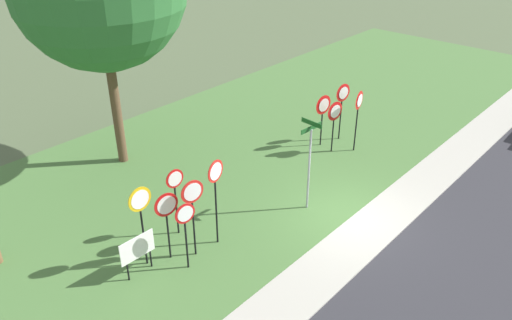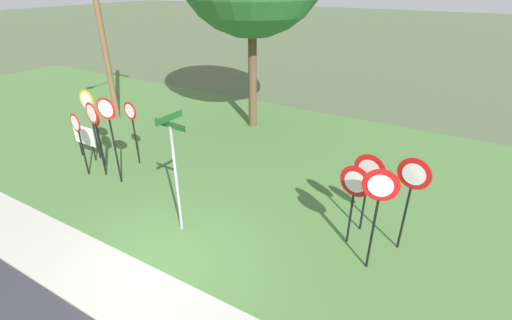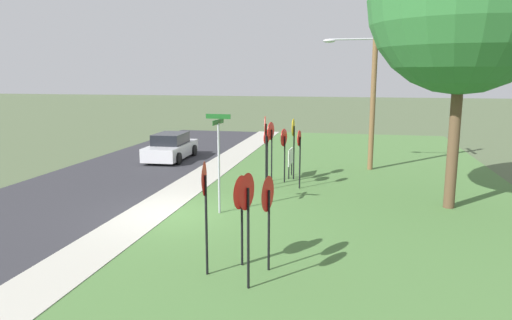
{
  "view_description": "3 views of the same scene",
  "coord_description": "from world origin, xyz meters",
  "px_view_note": "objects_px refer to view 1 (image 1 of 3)",
  "views": [
    {
      "loc": [
        -12.28,
        -6.79,
        9.75
      ],
      "look_at": [
        -0.65,
        3.6,
        1.15
      ],
      "focal_mm": 35.64,
      "sensor_mm": 36.0,
      "label": 1
    },
    {
      "loc": [
        5.1,
        -4.2,
        6.02
      ],
      "look_at": [
        0.66,
        3.44,
        1.5
      ],
      "focal_mm": 25.17,
      "sensor_mm": 36.0,
      "label": 2
    },
    {
      "loc": [
        13.64,
        5.63,
        4.49
      ],
      "look_at": [
        -0.25,
        2.71,
        1.87
      ],
      "focal_mm": 32.95,
      "sensor_mm": 36.0,
      "label": 3
    }
  ],
  "objects_px": {
    "stop_sign_near_right": "(167,212)",
    "yield_sign_far_left": "(335,115)",
    "street_name_post": "(310,158)",
    "notice_board": "(137,249)",
    "stop_sign_far_center": "(141,210)",
    "stop_sign_center_tall": "(216,185)",
    "yield_sign_near_right": "(343,98)",
    "yield_sign_near_left": "(359,107)",
    "stop_sign_near_left": "(185,223)",
    "stop_sign_far_right": "(175,189)",
    "yield_sign_far_right": "(323,109)",
    "stop_sign_far_left": "(193,202)"
  },
  "relations": [
    {
      "from": "stop_sign_near_right",
      "to": "yield_sign_far_left",
      "type": "distance_m",
      "value": 8.73
    },
    {
      "from": "street_name_post",
      "to": "notice_board",
      "type": "distance_m",
      "value": 6.06
    },
    {
      "from": "stop_sign_far_center",
      "to": "street_name_post",
      "type": "xyz_separation_m",
      "value": [
        5.39,
        -1.69,
        0.01
      ]
    },
    {
      "from": "stop_sign_center_tall",
      "to": "yield_sign_near_right",
      "type": "distance_m",
      "value": 8.54
    },
    {
      "from": "stop_sign_far_center",
      "to": "stop_sign_center_tall",
      "type": "relative_size",
      "value": 0.9
    },
    {
      "from": "stop_sign_center_tall",
      "to": "yield_sign_far_left",
      "type": "height_order",
      "value": "stop_sign_center_tall"
    },
    {
      "from": "stop_sign_near_right",
      "to": "yield_sign_far_left",
      "type": "bearing_deg",
      "value": 12.93
    },
    {
      "from": "stop_sign_near_right",
      "to": "yield_sign_far_left",
      "type": "height_order",
      "value": "stop_sign_near_right"
    },
    {
      "from": "yield_sign_near_right",
      "to": "street_name_post",
      "type": "xyz_separation_m",
      "value": [
        -5.11,
        -2.09,
        0.04
      ]
    },
    {
      "from": "yield_sign_near_left",
      "to": "stop_sign_near_left",
      "type": "bearing_deg",
      "value": 172.25
    },
    {
      "from": "street_name_post",
      "to": "yield_sign_near_right",
      "type": "bearing_deg",
      "value": 26.13
    },
    {
      "from": "stop_sign_near_right",
      "to": "stop_sign_far_right",
      "type": "xyz_separation_m",
      "value": [
        0.94,
        0.74,
        0.02
      ]
    },
    {
      "from": "yield_sign_far_right",
      "to": "stop_sign_far_left",
      "type": "bearing_deg",
      "value": -160.82
    },
    {
      "from": "stop_sign_far_center",
      "to": "yield_sign_near_left",
      "type": "height_order",
      "value": "stop_sign_far_center"
    },
    {
      "from": "yield_sign_near_left",
      "to": "yield_sign_far_left",
      "type": "xyz_separation_m",
      "value": [
        -0.66,
        0.65,
        -0.34
      ]
    },
    {
      "from": "stop_sign_far_right",
      "to": "stop_sign_center_tall",
      "type": "distance_m",
      "value": 1.41
    },
    {
      "from": "yield_sign_far_right",
      "to": "yield_sign_near_left",
      "type": "bearing_deg",
      "value": -58.81
    },
    {
      "from": "yield_sign_far_right",
      "to": "stop_sign_near_right",
      "type": "bearing_deg",
      "value": -164.22
    },
    {
      "from": "stop_sign_near_right",
      "to": "yield_sign_near_right",
      "type": "bearing_deg",
      "value": 15.11
    },
    {
      "from": "stop_sign_near_left",
      "to": "stop_sign_far_left",
      "type": "xyz_separation_m",
      "value": [
        0.53,
        0.27,
        0.3
      ]
    },
    {
      "from": "stop_sign_center_tall",
      "to": "yield_sign_near_right",
      "type": "bearing_deg",
      "value": -1.02
    },
    {
      "from": "yield_sign_far_right",
      "to": "notice_board",
      "type": "bearing_deg",
      "value": -165.62
    },
    {
      "from": "stop_sign_far_right",
      "to": "yield_sign_near_right",
      "type": "xyz_separation_m",
      "value": [
        8.94,
        -0.04,
        0.22
      ]
    },
    {
      "from": "stop_sign_near_right",
      "to": "yield_sign_near_right",
      "type": "relative_size",
      "value": 0.9
    },
    {
      "from": "stop_sign_far_center",
      "to": "notice_board",
      "type": "height_order",
      "value": "stop_sign_far_center"
    },
    {
      "from": "yield_sign_far_left",
      "to": "yield_sign_near_right",
      "type": "bearing_deg",
      "value": 30.82
    },
    {
      "from": "stop_sign_far_center",
      "to": "stop_sign_near_right",
      "type": "bearing_deg",
      "value": -24.62
    },
    {
      "from": "stop_sign_near_left",
      "to": "stop_sign_far_right",
      "type": "xyz_separation_m",
      "value": [
        0.88,
        1.45,
        0.08
      ]
    },
    {
      "from": "yield_sign_far_left",
      "to": "street_name_post",
      "type": "distance_m",
      "value": 4.31
    },
    {
      "from": "stop_sign_far_center",
      "to": "yield_sign_far_left",
      "type": "height_order",
      "value": "stop_sign_far_center"
    },
    {
      "from": "stop_sign_near_left",
      "to": "stop_sign_near_right",
      "type": "xyz_separation_m",
      "value": [
        -0.06,
        0.71,
        0.06
      ]
    },
    {
      "from": "stop_sign_far_right",
      "to": "stop_sign_near_right",
      "type": "bearing_deg",
      "value": -135.98
    },
    {
      "from": "notice_board",
      "to": "yield_sign_near_right",
      "type": "bearing_deg",
      "value": 4.08
    },
    {
      "from": "stop_sign_far_right",
      "to": "notice_board",
      "type": "bearing_deg",
      "value": -156.96
    },
    {
      "from": "stop_sign_far_left",
      "to": "stop_sign_center_tall",
      "type": "bearing_deg",
      "value": 5.99
    },
    {
      "from": "stop_sign_far_left",
      "to": "yield_sign_far_right",
      "type": "distance_m",
      "value": 8.4
    },
    {
      "from": "yield_sign_near_right",
      "to": "street_name_post",
      "type": "bearing_deg",
      "value": -146.64
    },
    {
      "from": "stop_sign_far_left",
      "to": "stop_sign_far_center",
      "type": "distance_m",
      "value": 1.42
    },
    {
      "from": "yield_sign_far_left",
      "to": "notice_board",
      "type": "relative_size",
      "value": 1.73
    },
    {
      "from": "yield_sign_near_left",
      "to": "street_name_post",
      "type": "xyz_separation_m",
      "value": [
        -4.62,
        -1.03,
        -0.04
      ]
    },
    {
      "from": "stop_sign_far_left",
      "to": "stop_sign_near_left",
      "type": "bearing_deg",
      "value": -141.92
    },
    {
      "from": "stop_sign_far_center",
      "to": "yield_sign_near_right",
      "type": "distance_m",
      "value": 10.51
    },
    {
      "from": "stop_sign_near_left",
      "to": "stop_sign_near_right",
      "type": "height_order",
      "value": "stop_sign_near_right"
    },
    {
      "from": "stop_sign_far_center",
      "to": "yield_sign_near_left",
      "type": "relative_size",
      "value": 1.0
    },
    {
      "from": "stop_sign_near_left",
      "to": "notice_board",
      "type": "relative_size",
      "value": 1.74
    },
    {
      "from": "notice_board",
      "to": "stop_sign_far_left",
      "type": "bearing_deg",
      "value": -18.63
    },
    {
      "from": "stop_sign_center_tall",
      "to": "yield_sign_near_right",
      "type": "xyz_separation_m",
      "value": [
        8.45,
        1.21,
        -0.21
      ]
    },
    {
      "from": "yield_sign_near_right",
      "to": "yield_sign_far_left",
      "type": "relative_size",
      "value": 1.15
    },
    {
      "from": "stop_sign_far_left",
      "to": "notice_board",
      "type": "xyz_separation_m",
      "value": [
        -1.6,
        0.57,
        -1.02
      ]
    },
    {
      "from": "yield_sign_near_left",
      "to": "notice_board",
      "type": "xyz_separation_m",
      "value": [
        -10.4,
        0.49,
        -1.1
      ]
    }
  ]
}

